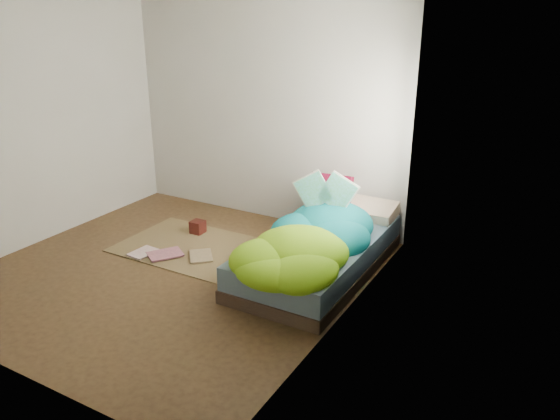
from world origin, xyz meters
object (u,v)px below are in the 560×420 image
at_px(open_book, 326,182).
at_px(floor_book_a, 136,250).
at_px(bed, 318,255).
at_px(wooden_box, 198,227).
at_px(pillow_magenta, 331,194).
at_px(floor_book_b, 162,250).

relative_size(open_book, floor_book_a, 1.78).
xyz_separation_m(bed, wooden_box, (-1.59, 0.16, -0.09)).
relative_size(bed, wooden_box, 14.12).
relative_size(bed, pillow_magenta, 4.67).
bearing_deg(open_book, floor_book_a, -171.52).
bearing_deg(bed, floor_book_a, -163.16).
bearing_deg(wooden_box, floor_book_a, -109.44).
xyz_separation_m(pillow_magenta, floor_book_b, (-1.41, -1.11, -0.53)).
height_order(open_book, wooden_box, open_book).
xyz_separation_m(bed, floor_book_b, (-1.61, -0.43, -0.14)).
height_order(bed, wooden_box, bed).
distance_m(bed, floor_book_a, 1.93).
height_order(bed, open_book, open_book).
height_order(pillow_magenta, open_book, open_book).
distance_m(wooden_box, floor_book_b, 0.59).
xyz_separation_m(open_book, wooden_box, (-1.53, -0.09, -0.75)).
bearing_deg(pillow_magenta, floor_book_a, -148.76).
height_order(open_book, floor_book_b, open_book).
bearing_deg(bed, open_book, 103.30).
xyz_separation_m(bed, open_book, (-0.06, 0.25, 0.67)).
distance_m(pillow_magenta, open_book, 0.53).
relative_size(wooden_box, floor_book_a, 0.50).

